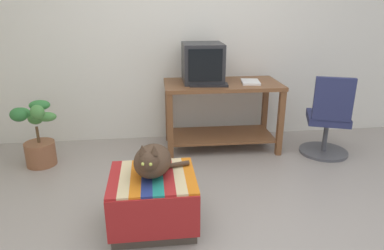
{
  "coord_description": "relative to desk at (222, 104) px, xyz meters",
  "views": [
    {
      "loc": [
        -0.43,
        -2.05,
        1.59
      ],
      "look_at": [
        -0.08,
        0.85,
        0.55
      ],
      "focal_mm": 32.42,
      "sensor_mm": 36.0,
      "label": 1
    }
  ],
  "objects": [
    {
      "name": "book",
      "position": [
        0.3,
        -0.05,
        0.26
      ],
      "size": [
        0.22,
        0.29,
        0.02
      ],
      "primitive_type": "cube",
      "rotation": [
        0.0,
        0.0,
        -0.15
      ],
      "color": "white",
      "rests_on": "desk"
    },
    {
      "name": "ottoman_with_blanket",
      "position": [
        -0.79,
        -1.42,
        -0.31
      ],
      "size": [
        0.62,
        0.57,
        0.41
      ],
      "color": "#4C4238",
      "rests_on": "ground_plane"
    },
    {
      "name": "office_chair",
      "position": [
        1.09,
        -0.36,
        -0.13
      ],
      "size": [
        0.54,
        0.54,
        0.89
      ],
      "rotation": [
        0.0,
        0.0,
        2.79
      ],
      "color": "#4C4C51",
      "rests_on": "ground_plane"
    },
    {
      "name": "tv_monitor",
      "position": [
        -0.21,
        0.06,
        0.45
      ],
      "size": [
        0.43,
        0.45,
        0.42
      ],
      "rotation": [
        0.0,
        0.0,
        -0.02
      ],
      "color": "#28282B",
      "rests_on": "desk"
    },
    {
      "name": "cat",
      "position": [
        -0.79,
        -1.41,
        0.01
      ],
      "size": [
        0.44,
        0.42,
        0.29
      ],
      "rotation": [
        0.0,
        0.0,
        -0.19
      ],
      "color": "#473323",
      "rests_on": "ottoman_with_blanket"
    },
    {
      "name": "potted_plant",
      "position": [
        -1.93,
        -0.24,
        -0.22
      ],
      "size": [
        0.41,
        0.37,
        0.68
      ],
      "color": "brown",
      "rests_on": "ground_plane"
    },
    {
      "name": "ground_plane",
      "position": [
        -0.35,
        -1.6,
        -0.52
      ],
      "size": [
        14.0,
        14.0,
        0.0
      ],
      "primitive_type": "plane",
      "color": "#9E9389"
    },
    {
      "name": "keyboard",
      "position": [
        -0.17,
        -0.14,
        0.26
      ],
      "size": [
        0.41,
        0.19,
        0.02
      ],
      "primitive_type": "cube",
      "rotation": [
        0.0,
        0.0,
        -0.11
      ],
      "color": "black",
      "rests_on": "desk"
    },
    {
      "name": "back_wall",
      "position": [
        -0.35,
        0.45,
        0.78
      ],
      "size": [
        8.0,
        0.1,
        2.6
      ],
      "primitive_type": "cube",
      "color": "silver",
      "rests_on": "ground_plane"
    },
    {
      "name": "desk",
      "position": [
        0.0,
        0.0,
        0.0
      ],
      "size": [
        1.27,
        0.66,
        0.76
      ],
      "rotation": [
        0.0,
        0.0,
        -0.02
      ],
      "color": "brown",
      "rests_on": "ground_plane"
    },
    {
      "name": "pen",
      "position": [
        0.33,
        -0.02,
        0.25
      ],
      "size": [
        0.1,
        0.11,
        0.01
      ],
      "primitive_type": "cylinder",
      "rotation": [
        0.0,
        1.57,
        0.88
      ],
      "color": "#2351B2",
      "rests_on": "desk"
    }
  ]
}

